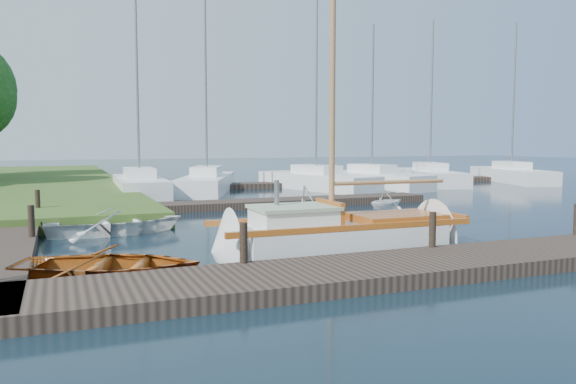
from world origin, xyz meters
name	(u,v)px	position (x,y,z in m)	size (l,w,h in m)	color
ground	(288,232)	(0.00, 0.00, 0.00)	(160.00, 160.00, 0.00)	black
near_dock	(401,268)	(0.00, -6.00, 0.15)	(18.00, 2.20, 0.30)	black
far_dock	(273,203)	(2.00, 6.50, 0.15)	(14.00, 1.60, 0.30)	black
pontoon	(338,183)	(10.00, 16.00, 0.15)	(30.00, 1.60, 0.30)	black
mooring_post_1	(244,243)	(-3.00, -5.00, 0.70)	(0.16, 0.16, 0.80)	black
mooring_post_2	(432,229)	(1.50, -5.00, 0.70)	(0.16, 0.16, 0.80)	black
mooring_post_4	(31,221)	(-7.00, 0.00, 0.70)	(0.16, 0.16, 0.80)	black
mooring_post_5	(38,202)	(-7.00, 5.00, 0.70)	(0.16, 0.16, 0.80)	black
sailboat	(345,238)	(0.11, -3.40, 0.34)	(7.18, 2.10, 9.83)	white
dinghy	(109,260)	(-5.47, -4.09, 0.37)	(2.55, 3.58, 0.74)	#934615
tender_a	(115,219)	(-4.84, 1.68, 0.41)	(2.85, 3.99, 0.83)	white
tender_b	(309,201)	(1.74, 2.33, 0.64)	(2.11, 2.45, 1.29)	white
tender_d	(387,199)	(5.61, 3.43, 0.48)	(1.56, 1.81, 0.95)	white
marina_boat_0	(140,184)	(-2.51, 13.82, 0.57)	(2.47, 7.89, 11.12)	white
marina_boat_1	(207,182)	(1.13, 14.35, 0.57)	(5.27, 8.82, 10.85)	white
marina_boat_3	(316,179)	(7.37, 13.70, 0.57)	(4.21, 8.96, 11.78)	white
marina_boat_4	(371,178)	(10.86, 13.40, 0.56)	(3.90, 8.32, 9.54)	white
marina_boat_5	(430,175)	(15.92, 14.59, 0.56)	(4.56, 8.63, 10.43)	white
marina_boat_7	(511,174)	(22.37, 14.22, 0.56)	(4.86, 9.08, 10.71)	white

